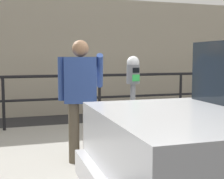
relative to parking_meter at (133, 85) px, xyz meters
The scene contains 5 objects.
sidewalk_curb 1.65m from the parking_meter, 78.07° to the left, with size 36.00×3.33×0.12m, color #9E9B93.
parking_meter is the anchor object (origin of this frame).
pedestrian_at_meter 0.73m from the parking_meter, 164.02° to the left, with size 0.71×0.50×1.70m.
background_railing 2.65m from the parking_meter, 84.67° to the left, with size 24.06×0.06×1.11m.
backdrop_wall 4.94m from the parking_meter, 87.15° to the left, with size 32.00×0.50×3.21m, color #ADA38E.
Camera 1 is at (-1.88, -3.65, 1.60)m, focal length 51.87 mm.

